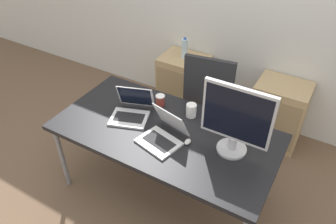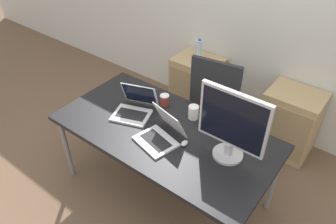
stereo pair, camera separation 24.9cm
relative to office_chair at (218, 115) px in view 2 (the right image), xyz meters
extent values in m
plane|color=brown|center=(-0.07, -0.76, -0.42)|extent=(14.00, 14.00, 0.00)
cube|color=silver|center=(-0.07, 0.67, 0.88)|extent=(10.00, 0.05, 2.60)
cube|color=black|center=(-0.07, -0.76, 0.27)|extent=(1.75, 0.89, 0.04)
cylinder|color=gray|center=(-0.88, -1.15, -0.08)|extent=(0.04, 0.04, 0.68)
cylinder|color=gray|center=(-0.88, -0.38, -0.08)|extent=(0.04, 0.04, 0.68)
cylinder|color=gray|center=(0.75, -0.38, -0.08)|extent=(0.04, 0.04, 0.68)
cylinder|color=#232326|center=(-0.01, 0.07, -0.41)|extent=(0.56, 0.56, 0.04)
cylinder|color=gray|center=(-0.01, 0.07, -0.17)|extent=(0.05, 0.05, 0.44)
cube|color=#232326|center=(-0.01, 0.07, 0.05)|extent=(0.55, 0.55, 0.07)
cube|color=#232326|center=(0.03, -0.19, 0.38)|extent=(0.44, 0.11, 0.60)
cube|color=tan|center=(-0.53, 0.43, -0.08)|extent=(0.51, 0.41, 0.68)
cube|color=#977D56|center=(-0.53, 0.22, -0.08)|extent=(0.47, 0.01, 0.55)
cube|color=tan|center=(0.57, 0.43, -0.08)|extent=(0.51, 0.41, 0.68)
cube|color=#977D56|center=(0.57, 0.22, -0.08)|extent=(0.47, 0.01, 0.55)
cylinder|color=silver|center=(-0.53, 0.43, 0.37)|extent=(0.07, 0.07, 0.22)
cylinder|color=#3359B2|center=(-0.53, 0.43, 0.48)|extent=(0.03, 0.03, 0.02)
cube|color=silver|center=(-0.39, -0.79, 0.30)|extent=(0.36, 0.32, 0.02)
cube|color=black|center=(-0.39, -0.79, 0.31)|extent=(0.27, 0.20, 0.00)
cube|color=silver|center=(-0.42, -0.65, 0.42)|extent=(0.31, 0.18, 0.22)
cube|color=black|center=(-0.42, -0.65, 0.43)|extent=(0.28, 0.16, 0.20)
cube|color=silver|center=(-0.03, -0.92, 0.30)|extent=(0.34, 0.30, 0.02)
cube|color=black|center=(-0.03, -0.92, 0.31)|extent=(0.27, 0.18, 0.00)
cube|color=silver|center=(-0.02, -0.76, 0.42)|extent=(0.31, 0.17, 0.22)
cube|color=black|center=(-0.01, -0.76, 0.42)|extent=(0.29, 0.15, 0.20)
cylinder|color=#B7B7BC|center=(0.46, -0.71, 0.30)|extent=(0.22, 0.22, 0.02)
cylinder|color=#B7B7BC|center=(0.46, -0.71, 0.36)|extent=(0.06, 0.06, 0.09)
cube|color=#B7B7BC|center=(0.46, -0.71, 0.62)|extent=(0.49, 0.03, 0.43)
cube|color=black|center=(0.46, -0.72, 0.62)|extent=(0.46, 0.00, 0.39)
ellipsoid|color=silver|center=(0.15, -0.81, 0.31)|extent=(0.04, 0.07, 0.03)
cylinder|color=white|center=(0.02, -0.50, 0.35)|extent=(0.08, 0.08, 0.11)
cylinder|color=maroon|center=(-0.27, -0.50, 0.34)|extent=(0.07, 0.07, 0.09)
cylinder|color=white|center=(-0.27, -0.50, 0.39)|extent=(0.08, 0.08, 0.01)
camera|label=1|loc=(0.93, -2.43, 1.96)|focal=35.00mm
camera|label=2|loc=(1.14, -2.29, 1.96)|focal=35.00mm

